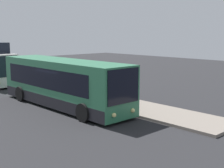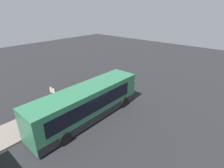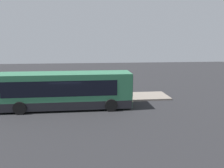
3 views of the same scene
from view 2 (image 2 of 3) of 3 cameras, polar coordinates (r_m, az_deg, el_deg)
name	(u,v)px [view 2 (image 2 of 3)]	position (r m, az deg, el deg)	size (l,w,h in m)	color
ground	(90,118)	(16.75, -7.11, -10.85)	(80.00, 80.00, 0.00)	#232326
platform	(69,105)	(18.88, -13.72, -6.80)	(20.00, 3.19, 0.16)	slate
bus_lead	(87,104)	(15.92, -8.15, -6.36)	(11.28, 2.87, 3.08)	#2D704C
passenger_boarding	(97,89)	(19.61, -4.80, -1.54)	(0.61, 0.45, 1.77)	gray
passenger_waiting	(83,89)	(19.62, -9.55, -1.62)	(0.55, 0.38, 1.83)	gray
passenger_with_bags	(91,91)	(19.27, -6.89, -2.42)	(0.68, 0.66, 1.62)	#2D2D33
suitcase	(102,93)	(19.96, -3.16, -3.10)	(0.38, 0.19, 0.83)	black
sign_post	(53,96)	(17.43, -18.67, -3.72)	(0.10, 0.79, 2.50)	#4C4C51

